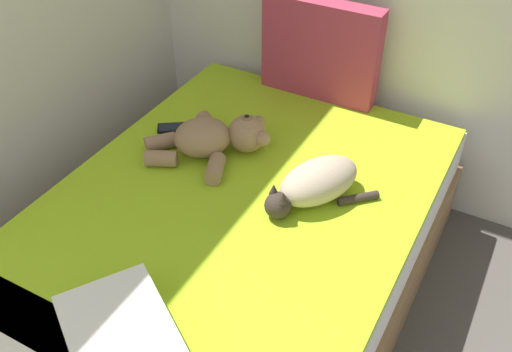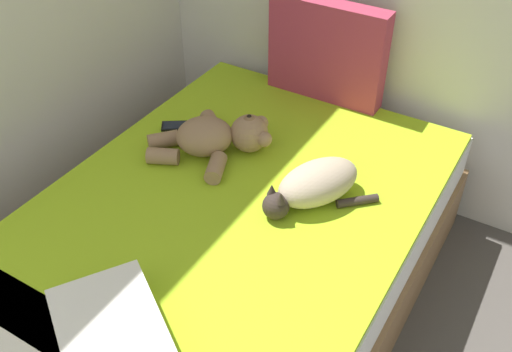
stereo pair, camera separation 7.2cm
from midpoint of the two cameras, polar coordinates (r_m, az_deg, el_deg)
bed at (r=2.34m, az=-3.30°, el=-7.89°), size 1.37×1.93×0.53m
patterned_cushion at (r=2.71m, az=5.58°, el=12.25°), size 0.55×0.10×0.46m
cat at (r=2.15m, az=4.87°, el=-0.75°), size 0.37×0.42×0.15m
teddy_bear at (r=2.38m, az=-4.89°, el=3.77°), size 0.50×0.43×0.17m
cell_phone at (r=2.58m, az=-8.83°, el=4.72°), size 0.16×0.14×0.01m
throw_pillow at (r=1.73m, az=-14.25°, el=-15.45°), size 0.49×0.45×0.11m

